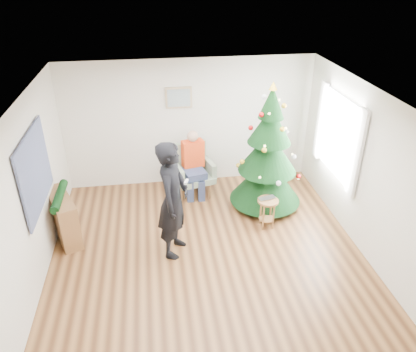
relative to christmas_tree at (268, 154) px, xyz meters
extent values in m
plane|color=brown|center=(-1.31, -1.30, -1.09)|extent=(5.00, 5.00, 0.00)
plane|color=white|center=(-1.31, -1.30, 1.51)|extent=(5.00, 5.00, 0.00)
plane|color=silver|center=(-1.31, 1.20, 0.21)|extent=(5.00, 0.00, 5.00)
plane|color=silver|center=(-1.31, -3.80, 0.21)|extent=(5.00, 0.00, 5.00)
plane|color=silver|center=(-3.81, -1.30, 0.21)|extent=(0.00, 5.00, 5.00)
plane|color=silver|center=(1.19, -1.30, 0.21)|extent=(0.00, 5.00, 5.00)
cube|color=white|center=(1.16, -0.30, 0.41)|extent=(0.04, 1.30, 1.40)
cube|color=white|center=(1.13, -1.05, 0.41)|extent=(0.05, 0.25, 1.50)
cube|color=white|center=(1.13, 0.45, 0.41)|extent=(0.05, 0.25, 1.50)
cylinder|color=#3F2816|center=(0.00, 0.00, -0.94)|extent=(0.10, 0.10, 0.31)
cone|color=black|center=(0.00, 0.00, -0.53)|extent=(1.34, 1.34, 0.88)
cone|color=black|center=(0.00, 0.00, 0.04)|extent=(1.08, 1.08, 0.78)
cone|color=black|center=(0.00, 0.00, 0.56)|extent=(0.79, 0.79, 0.67)
cone|color=black|center=(0.00, 0.00, 0.97)|extent=(0.46, 0.46, 0.57)
cone|color=gold|center=(0.00, 0.00, 1.26)|extent=(0.14, 0.14, 0.14)
cylinder|color=brown|center=(-0.16, -0.71, -0.56)|extent=(0.37, 0.37, 0.04)
cylinder|color=brown|center=(-0.16, -0.71, -0.93)|extent=(0.28, 0.28, 0.02)
imported|color=silver|center=(-0.16, -0.71, -0.53)|extent=(0.34, 0.26, 0.02)
cube|color=gray|center=(-1.30, 0.63, -0.73)|extent=(0.84, 0.80, 0.12)
cube|color=gray|center=(-1.37, 0.92, -0.39)|extent=(0.71, 0.28, 0.60)
cube|color=gray|center=(-1.62, 0.55, -0.57)|extent=(0.23, 0.56, 0.30)
cube|color=gray|center=(-0.98, 0.71, -0.57)|extent=(0.23, 0.56, 0.30)
cube|color=navy|center=(-1.30, 0.55, -0.60)|extent=(0.49, 0.51, 0.14)
cube|color=red|center=(-1.30, 0.77, -0.27)|extent=(0.46, 0.32, 0.55)
sphere|color=tan|center=(-1.30, 0.75, 0.11)|extent=(0.22, 0.22, 0.22)
imported|color=black|center=(-1.82, -1.15, -0.12)|extent=(0.69, 0.83, 1.94)
cube|color=white|center=(-1.61, -1.18, 0.20)|extent=(0.08, 0.13, 0.04)
cube|color=brown|center=(-3.64, -0.51, -0.69)|extent=(0.66, 1.04, 0.80)
cylinder|color=black|center=(-3.64, -0.51, -0.27)|extent=(0.14, 0.90, 0.14)
cube|color=black|center=(-3.77, -1.00, 0.46)|extent=(0.03, 1.50, 1.15)
cube|color=tan|center=(-1.51, 1.17, 0.76)|extent=(0.52, 0.03, 0.42)
cube|color=gray|center=(-1.51, 1.15, 0.76)|extent=(0.44, 0.02, 0.34)
camera|label=1|loc=(-2.06, -6.45, 3.17)|focal=35.00mm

